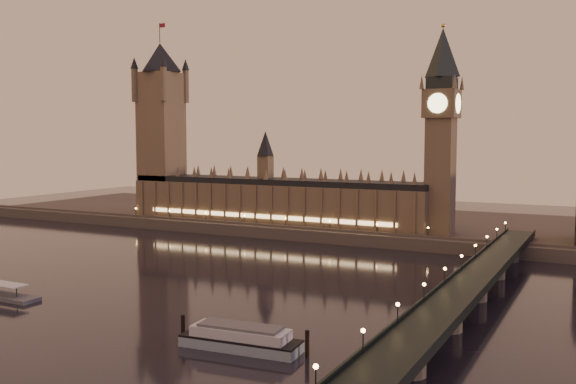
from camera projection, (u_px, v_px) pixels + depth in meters
name	position (u px, v px, depth m)	size (l,w,h in m)	color
ground	(215.00, 283.00, 240.34)	(700.00, 700.00, 0.00)	black
far_embankment	(417.00, 226.00, 372.48)	(560.00, 130.00, 6.00)	#423D35
palace_of_westminster	(275.00, 195.00, 363.92)	(180.00, 26.62, 52.00)	brown
victoria_tower	(161.00, 119.00, 396.59)	(31.68, 31.68, 118.00)	brown
big_ben	(441.00, 118.00, 317.28)	(17.68, 17.68, 104.00)	brown
westminster_bridge	(462.00, 297.00, 198.03)	(13.20, 260.00, 15.30)	black
moored_barge	(241.00, 338.00, 165.74)	(36.99, 11.59, 6.80)	#849EA9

